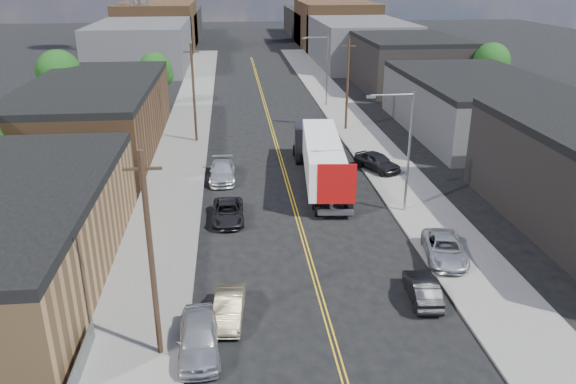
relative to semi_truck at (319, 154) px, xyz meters
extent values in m
plane|color=black|center=(-2.68, 27.91, -2.40)|extent=(260.00, 260.00, 0.00)
cube|color=gold|center=(-2.68, 12.91, -2.40)|extent=(0.32, 120.00, 0.01)
cube|color=slate|center=(-12.18, 12.91, -2.33)|extent=(5.00, 140.00, 0.15)
cube|color=slate|center=(6.82, 12.91, -2.33)|extent=(5.00, 140.00, 0.15)
cube|color=#533721|center=(-20.68, 11.91, 0.60)|extent=(12.00, 26.00, 6.00)
cube|color=black|center=(-20.68, 11.91, 3.90)|extent=(12.00, 26.00, 0.60)
cube|color=navy|center=(12.52, -12.09, 1.20)|extent=(0.30, 20.00, 0.80)
cube|color=#3E3E41|center=(19.32, 13.91, 0.35)|extent=(14.00, 24.00, 5.50)
cube|color=black|center=(19.32, 13.91, 3.40)|extent=(14.00, 24.00, 0.60)
cube|color=black|center=(19.32, 39.91, 1.10)|extent=(14.00, 22.00, 7.00)
cube|color=black|center=(19.32, 39.91, 4.90)|extent=(14.00, 22.00, 0.60)
cube|color=#3E3E41|center=(-22.68, 62.91, 1.60)|extent=(16.00, 30.00, 8.00)
cube|color=#3E3E41|center=(17.32, 62.91, 1.60)|extent=(16.00, 30.00, 8.00)
cube|color=#533721|center=(-22.68, 87.91, 2.60)|extent=(16.00, 26.00, 10.00)
cube|color=#533721|center=(17.32, 87.91, 2.60)|extent=(16.00, 26.00, 10.00)
cube|color=black|center=(-22.68, 107.91, 1.10)|extent=(16.00, 40.00, 7.00)
cube|color=black|center=(17.32, 107.91, 1.10)|extent=(16.00, 40.00, 7.00)
cylinder|color=gray|center=(5.32, -7.09, 2.10)|extent=(0.18, 0.18, 9.00)
cylinder|color=gray|center=(3.82, -7.09, 6.40)|extent=(3.00, 0.12, 0.12)
cube|color=gray|center=(2.32, -7.09, 6.30)|extent=(0.60, 0.25, 0.18)
cylinder|color=gray|center=(5.32, 27.91, 2.10)|extent=(0.18, 0.18, 9.00)
cylinder|color=gray|center=(3.82, 27.91, 6.40)|extent=(3.00, 0.12, 0.12)
cube|color=gray|center=(2.32, 27.91, 6.30)|extent=(0.60, 0.25, 0.18)
cylinder|color=black|center=(-10.88, -22.09, 2.60)|extent=(0.26, 0.26, 10.00)
cube|color=black|center=(-10.88, -22.09, 6.80)|extent=(1.60, 0.12, 0.12)
cylinder|color=black|center=(-10.88, 12.91, 2.60)|extent=(0.26, 0.26, 10.00)
cube|color=black|center=(-10.88, 12.91, 6.80)|extent=(1.60, 0.12, 0.12)
cylinder|color=black|center=(5.52, 15.91, 2.60)|extent=(0.26, 0.26, 10.00)
cube|color=black|center=(5.52, 15.91, 6.80)|extent=(1.60, 0.12, 0.12)
cylinder|color=black|center=(-26.68, 22.91, -0.15)|extent=(0.36, 0.36, 4.50)
sphere|color=#10380F|center=(-26.68, 22.91, 3.45)|extent=(5.04, 5.04, 5.04)
sphere|color=#10380F|center=(-26.08, 23.21, 2.55)|extent=(3.96, 3.96, 3.96)
sphere|color=#10380F|center=(-27.18, 22.51, 2.82)|extent=(3.60, 3.60, 3.60)
cylinder|color=black|center=(-16.68, 29.91, -0.53)|extent=(0.36, 0.36, 3.75)
sphere|color=#10380F|center=(-16.68, 29.91, 2.47)|extent=(4.20, 4.20, 4.20)
sphere|color=#10380F|center=(-16.08, 30.21, 1.72)|extent=(3.30, 3.30, 3.30)
sphere|color=#10380F|center=(-17.18, 29.51, 1.95)|extent=(3.00, 3.00, 3.00)
cylinder|color=black|center=(27.32, 27.91, -0.28)|extent=(0.36, 0.36, 4.25)
sphere|color=#10380F|center=(27.32, 27.91, 3.12)|extent=(4.76, 4.76, 4.76)
sphere|color=#10380F|center=(27.92, 28.21, 2.27)|extent=(3.74, 3.74, 3.74)
sphere|color=#10380F|center=(26.82, 27.51, 2.53)|extent=(3.40, 3.40, 3.40)
cube|color=white|center=(0.00, -1.62, 0.33)|extent=(3.88, 12.82, 2.95)
cube|color=#9C0C0C|center=(0.00, -7.94, 0.33)|extent=(2.76, 0.37, 2.97)
cube|color=gray|center=(0.00, -7.94, -1.82)|extent=(2.64, 0.84, 0.25)
cube|color=black|center=(0.00, 6.16, -0.77)|extent=(2.93, 3.59, 3.26)
cylinder|color=black|center=(0.00, -6.54, -1.88)|extent=(2.82, 1.30, 1.05)
cylinder|color=black|center=(0.00, 6.16, -1.88)|extent=(2.72, 1.29, 1.05)
imported|color=#B1B2B6|center=(-9.08, -22.09, -1.58)|extent=(2.10, 4.89, 1.64)
imported|color=#7E7252|center=(-7.68, -19.57, -1.73)|extent=(1.79, 4.19, 1.34)
imported|color=black|center=(-7.68, -7.28, -1.74)|extent=(2.22, 4.77, 1.32)
imported|color=silver|center=(-8.13, 1.11, -1.64)|extent=(2.17, 5.25, 1.52)
imported|color=black|center=(2.76, -18.79, -1.73)|extent=(1.79, 4.17, 1.34)
imported|color=#B6B8BC|center=(5.52, -14.68, -1.55)|extent=(3.21, 5.37, 1.40)
imported|color=black|center=(5.52, 1.91, -1.45)|extent=(3.88, 5.02, 1.60)
imported|color=black|center=(1.82, 9.91, -1.74)|extent=(2.30, 4.84, 1.34)
camera|label=1|loc=(-7.18, -44.15, 14.35)|focal=35.00mm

